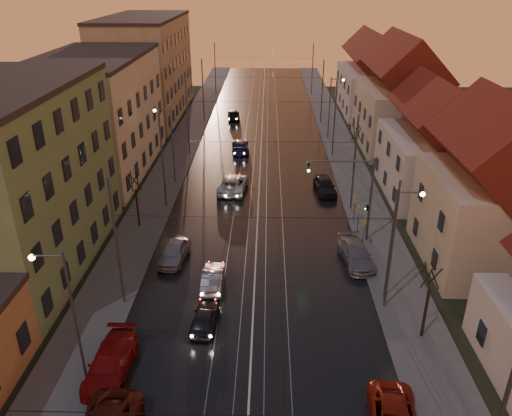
# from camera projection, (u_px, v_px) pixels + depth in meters

# --- Properties ---
(ground) EXTENTS (160.00, 160.00, 0.00)m
(ground) POSITION_uv_depth(u_px,v_px,m) (248.00, 413.00, 24.89)
(ground) COLOR black
(ground) RESTS_ON ground
(road) EXTENTS (16.00, 120.00, 0.04)m
(road) POSITION_uv_depth(u_px,v_px,m) (261.00, 153.00, 61.05)
(road) COLOR black
(road) RESTS_ON ground
(sidewalk_left) EXTENTS (4.00, 120.00, 0.15)m
(sidewalk_left) POSITION_uv_depth(u_px,v_px,m) (180.00, 151.00, 61.24)
(sidewalk_left) COLOR #4C4C4C
(sidewalk_left) RESTS_ON ground
(sidewalk_right) EXTENTS (4.00, 120.00, 0.15)m
(sidewalk_right) POSITION_uv_depth(u_px,v_px,m) (343.00, 153.00, 60.80)
(sidewalk_right) COLOR #4C4C4C
(sidewalk_right) RESTS_ON ground
(tram_rail_0) EXTENTS (0.06, 120.00, 0.03)m
(tram_rail_0) POSITION_uv_depth(u_px,v_px,m) (243.00, 152.00, 61.08)
(tram_rail_0) COLOR gray
(tram_rail_0) RESTS_ON road
(tram_rail_1) EXTENTS (0.06, 120.00, 0.03)m
(tram_rail_1) POSITION_uv_depth(u_px,v_px,m) (255.00, 152.00, 61.05)
(tram_rail_1) COLOR gray
(tram_rail_1) RESTS_ON road
(tram_rail_2) EXTENTS (0.06, 120.00, 0.03)m
(tram_rail_2) POSITION_uv_depth(u_px,v_px,m) (267.00, 152.00, 61.02)
(tram_rail_2) COLOR gray
(tram_rail_2) RESTS_ON road
(tram_rail_3) EXTENTS (0.06, 120.00, 0.03)m
(tram_rail_3) POSITION_uv_depth(u_px,v_px,m) (279.00, 152.00, 60.98)
(tram_rail_3) COLOR gray
(tram_rail_3) RESTS_ON road
(apartment_left_1) EXTENTS (10.00, 18.00, 13.00)m
(apartment_left_1) POSITION_uv_depth(u_px,v_px,m) (8.00, 183.00, 35.16)
(apartment_left_1) COLOR #5C8353
(apartment_left_1) RESTS_ON ground
(apartment_left_2) EXTENTS (10.00, 20.00, 12.00)m
(apartment_left_2) POSITION_uv_depth(u_px,v_px,m) (97.00, 116.00, 53.45)
(apartment_left_2) COLOR beige
(apartment_left_2) RESTS_ON ground
(apartment_left_3) EXTENTS (10.00, 24.00, 14.00)m
(apartment_left_3) POSITION_uv_depth(u_px,v_px,m) (146.00, 68.00, 74.73)
(apartment_left_3) COLOR #947B5F
(apartment_left_3) RESTS_ON ground
(house_right_1) EXTENTS (8.67, 10.20, 10.80)m
(house_right_1) POSITION_uv_depth(u_px,v_px,m) (492.00, 196.00, 35.75)
(house_right_1) COLOR beige
(house_right_1) RESTS_ON ground
(house_right_2) EXTENTS (9.18, 12.24, 9.20)m
(house_right_2) POSITION_uv_depth(u_px,v_px,m) (436.00, 149.00, 47.85)
(house_right_2) COLOR silver
(house_right_2) RESTS_ON ground
(house_right_3) EXTENTS (9.18, 14.28, 11.50)m
(house_right_3) POSITION_uv_depth(u_px,v_px,m) (400.00, 101.00, 60.92)
(house_right_3) COLOR beige
(house_right_3) RESTS_ON ground
(house_right_4) EXTENTS (9.18, 16.32, 10.00)m
(house_right_4) POSITION_uv_depth(u_px,v_px,m) (372.00, 79.00, 77.52)
(house_right_4) COLOR silver
(house_right_4) RESTS_ON ground
(catenary_pole_l_1) EXTENTS (0.16, 0.16, 9.00)m
(catenary_pole_l_1) POSITION_uv_depth(u_px,v_px,m) (117.00, 244.00, 31.29)
(catenary_pole_l_1) COLOR #595B60
(catenary_pole_l_1) RESTS_ON ground
(catenary_pole_r_1) EXTENTS (0.16, 0.16, 9.00)m
(catenary_pole_r_1) POSITION_uv_depth(u_px,v_px,m) (392.00, 248.00, 30.92)
(catenary_pole_r_1) COLOR #595B60
(catenary_pole_r_1) RESTS_ON ground
(catenary_pole_l_2) EXTENTS (0.16, 0.16, 9.00)m
(catenary_pole_l_2) POSITION_uv_depth(u_px,v_px,m) (163.00, 162.00, 44.86)
(catenary_pole_l_2) COLOR #595B60
(catenary_pole_l_2) RESTS_ON ground
(catenary_pole_r_2) EXTENTS (0.16, 0.16, 9.00)m
(catenary_pole_r_2) POSITION_uv_depth(u_px,v_px,m) (354.00, 164.00, 44.48)
(catenary_pole_r_2) COLOR #595B60
(catenary_pole_r_2) RESTS_ON ground
(catenary_pole_l_3) EXTENTS (0.16, 0.16, 9.00)m
(catenary_pole_l_3) POSITION_uv_depth(u_px,v_px,m) (188.00, 118.00, 58.42)
(catenary_pole_l_3) COLOR #595B60
(catenary_pole_l_3) RESTS_ON ground
(catenary_pole_r_3) EXTENTS (0.16, 0.16, 9.00)m
(catenary_pole_r_3) POSITION_uv_depth(u_px,v_px,m) (335.00, 119.00, 58.04)
(catenary_pole_r_3) COLOR #595B60
(catenary_pole_r_3) RESTS_ON ground
(catenary_pole_l_4) EXTENTS (0.16, 0.16, 9.00)m
(catenary_pole_l_4) POSITION_uv_depth(u_px,v_px,m) (203.00, 91.00, 71.98)
(catenary_pole_l_4) COLOR #595B60
(catenary_pole_l_4) RESTS_ON ground
(catenary_pole_r_4) EXTENTS (0.16, 0.16, 9.00)m
(catenary_pole_r_4) POSITION_uv_depth(u_px,v_px,m) (322.00, 92.00, 71.61)
(catenary_pole_r_4) COLOR #595B60
(catenary_pole_r_4) RESTS_ON ground
(catenary_pole_l_5) EXTENTS (0.16, 0.16, 9.00)m
(catenary_pole_l_5) POSITION_uv_depth(u_px,v_px,m) (215.00, 69.00, 88.26)
(catenary_pole_l_5) COLOR #595B60
(catenary_pole_l_5) RESTS_ON ground
(catenary_pole_r_5) EXTENTS (0.16, 0.16, 9.00)m
(catenary_pole_r_5) POSITION_uv_depth(u_px,v_px,m) (312.00, 70.00, 87.88)
(catenary_pole_r_5) COLOR #595B60
(catenary_pole_r_5) RESTS_ON ground
(street_lamp_0) EXTENTS (1.75, 0.32, 8.00)m
(street_lamp_0) POSITION_uv_depth(u_px,v_px,m) (67.00, 306.00, 24.81)
(street_lamp_0) COLOR #595B60
(street_lamp_0) RESTS_ON ground
(street_lamp_1) EXTENTS (1.75, 0.32, 8.00)m
(street_lamp_1) POSITION_uv_depth(u_px,v_px,m) (397.00, 234.00, 31.65)
(street_lamp_1) COLOR #595B60
(street_lamp_1) RESTS_ON ground
(street_lamp_2) EXTENTS (1.75, 0.32, 8.00)m
(street_lamp_2) POSITION_uv_depth(u_px,v_px,m) (169.00, 138.00, 50.13)
(street_lamp_2) COLOR #595B60
(street_lamp_2) RESTS_ON ground
(street_lamp_3) EXTENTS (1.75, 0.32, 8.00)m
(street_lamp_3) POSITION_uv_depth(u_px,v_px,m) (332.00, 102.00, 64.20)
(street_lamp_3) COLOR #595B60
(street_lamp_3) RESTS_ON ground
(traffic_light_mast) EXTENTS (5.30, 0.32, 7.20)m
(traffic_light_mast) POSITION_uv_depth(u_px,v_px,m) (359.00, 189.00, 39.02)
(traffic_light_mast) COLOR #595B60
(traffic_light_mast) RESTS_ON ground
(bare_tree_0) EXTENTS (1.09, 1.09, 5.11)m
(bare_tree_0) POSITION_uv_depth(u_px,v_px,m) (137.00, 201.00, 42.14)
(bare_tree_0) COLOR black
(bare_tree_0) RESTS_ON ground
(bare_tree_1) EXTENTS (1.09, 1.09, 5.11)m
(bare_tree_1) POSITION_uv_depth(u_px,v_px,m) (427.00, 304.00, 29.03)
(bare_tree_1) COLOR black
(bare_tree_1) RESTS_ON ground
(bare_tree_2) EXTENTS (1.09, 1.09, 5.11)m
(bare_tree_2) POSITION_uv_depth(u_px,v_px,m) (355.00, 150.00, 54.34)
(bare_tree_2) COLOR black
(bare_tree_2) RESTS_ON ground
(driving_car_0) EXTENTS (1.76, 3.76, 1.24)m
(driving_car_0) POSITION_uv_depth(u_px,v_px,m) (205.00, 318.00, 30.78)
(driving_car_0) COLOR black
(driving_car_0) RESTS_ON ground
(driving_car_1) EXTENTS (1.46, 4.08, 1.34)m
(driving_car_1) POSITION_uv_depth(u_px,v_px,m) (213.00, 278.00, 34.77)
(driving_car_1) COLOR gray
(driving_car_1) RESTS_ON ground
(driving_car_2) EXTENTS (3.10, 5.80, 1.55)m
(driving_car_2) POSITION_uv_depth(u_px,v_px,m) (233.00, 184.00, 49.97)
(driving_car_2) COLOR #B4B4B4
(driving_car_2) RESTS_ON ground
(driving_car_3) EXTENTS (2.40, 5.17, 1.46)m
(driving_car_3) POSITION_uv_depth(u_px,v_px,m) (240.00, 146.00, 61.00)
(driving_car_3) COLOR #171947
(driving_car_3) RESTS_ON ground
(driving_car_4) EXTENTS (2.14, 4.55, 1.50)m
(driving_car_4) POSITION_uv_depth(u_px,v_px,m) (234.00, 115.00, 74.58)
(driving_car_4) COLOR black
(driving_car_4) RESTS_ON ground
(parked_left_2) EXTENTS (2.22, 5.17, 1.49)m
(parked_left_2) POSITION_uv_depth(u_px,v_px,m) (111.00, 363.00, 27.09)
(parked_left_2) COLOR maroon
(parked_left_2) RESTS_ON ground
(parked_left_3) EXTENTS (2.25, 4.55, 1.49)m
(parked_left_3) POSITION_uv_depth(u_px,v_px,m) (174.00, 252.00, 37.90)
(parked_left_3) COLOR #939498
(parked_left_3) RESTS_ON ground
(parked_right_1) EXTENTS (2.52, 5.16, 1.45)m
(parked_right_1) POSITION_uv_depth(u_px,v_px,m) (356.00, 254.00, 37.56)
(parked_right_1) COLOR gray
(parked_right_1) RESTS_ON ground
(parked_right_2) EXTENTS (2.28, 4.75, 1.56)m
(parked_right_2) POSITION_uv_depth(u_px,v_px,m) (325.00, 186.00, 49.57)
(parked_right_2) COLOR black
(parked_right_2) RESTS_ON ground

